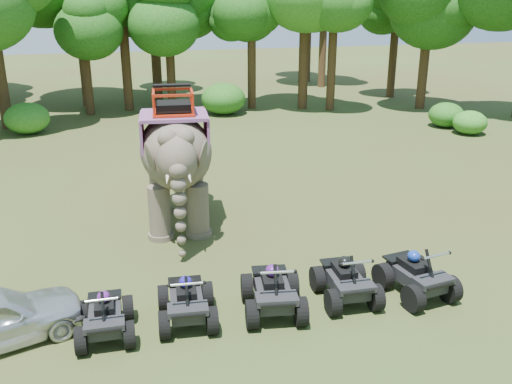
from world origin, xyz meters
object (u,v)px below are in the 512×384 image
atv_1 (186,296)px  atv_2 (273,285)px  elephant (176,158)px  atv_3 (346,275)px  atv_4 (417,269)px  atv_0 (104,311)px

atv_1 → atv_2: (1.94, -0.08, 0.04)m
atv_2 → elephant: bearing=112.3°
atv_3 → atv_2: bearing=-175.3°
elephant → atv_2: (1.46, -5.67, -1.43)m
atv_2 → atv_4: size_ratio=1.02×
atv_2 → atv_3: size_ratio=1.05×
elephant → atv_0: 6.33m
elephant → atv_0: elephant is taller
atv_0 → atv_3: size_ratio=0.93×
elephant → atv_4: elephant is taller
atv_4 → elephant: bearing=121.2°
atv_4 → atv_2: bearing=169.0°
atv_3 → atv_4: size_ratio=0.97×
atv_1 → atv_3: 3.74m
atv_1 → atv_4: (5.45, -0.16, 0.03)m
atv_2 → atv_3: atv_2 is taller
atv_0 → atv_2: atv_2 is taller
atv_0 → atv_4: 7.19m
atv_1 → atv_4: size_ratio=0.95×
elephant → atv_4: bearing=-44.4°
atv_1 → atv_4: atv_4 is taller
atv_1 → atv_2: bearing=1.9°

